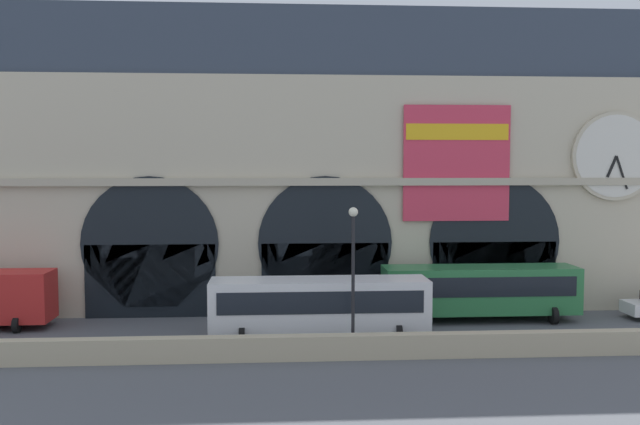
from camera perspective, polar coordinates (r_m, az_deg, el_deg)
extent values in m
plane|color=#54565B|center=(35.72, 1.03, -10.32)|extent=(200.00, 200.00, 0.00)
cube|color=#BCAD8C|center=(31.47, 1.70, -11.25)|extent=(90.00, 0.70, 1.12)
cube|color=beige|center=(42.44, 0.16, 1.57)|extent=(42.67, 5.62, 14.08)
cube|color=#333D4C|center=(43.33, 0.13, 13.71)|extent=(42.67, 5.02, 4.14)
cube|color=black|center=(40.65, -14.06, -5.61)|extent=(7.49, 0.20, 4.27)
cylinder|color=black|center=(40.36, -14.11, -2.62)|extent=(7.88, 0.20, 7.88)
cube|color=black|center=(40.11, 0.44, -5.62)|extent=(7.49, 0.20, 4.27)
cylinder|color=black|center=(39.81, 0.44, -2.59)|extent=(7.88, 0.20, 7.88)
cube|color=black|center=(42.09, 14.43, -5.29)|extent=(7.49, 0.20, 4.27)
cylinder|color=black|center=(41.80, 14.48, -2.40)|extent=(7.88, 0.20, 7.88)
cylinder|color=beige|center=(44.28, 23.59, 4.37)|extent=(5.32, 0.25, 5.32)
cylinder|color=silver|center=(44.17, 23.66, 4.37)|extent=(4.93, 0.06, 4.93)
cube|color=black|center=(43.99, 23.37, 3.57)|extent=(0.67, 0.04, 1.31)
cube|color=black|center=(44.26, 24.07, 3.08)|extent=(0.82, 0.04, 2.01)
cube|color=#D8334C|center=(40.75, 11.44, 4.09)|extent=(6.35, 0.12, 6.81)
cube|color=yellow|center=(40.72, 11.50, 6.68)|extent=(6.10, 0.04, 0.95)
cube|color=#B6AB91|center=(39.46, 0.45, 2.60)|extent=(42.67, 0.50, 0.44)
cube|color=red|center=(40.72, -25.37, -6.38)|extent=(5.50, 2.30, 2.70)
cylinder|color=black|center=(39.59, -24.17, -8.63)|extent=(0.28, 0.84, 0.84)
cylinder|color=black|center=(41.49, -23.17, -8.03)|extent=(0.28, 0.84, 0.84)
cube|color=white|center=(34.51, -0.05, -7.77)|extent=(11.00, 2.50, 2.60)
cube|color=black|center=(33.20, 0.09, -7.62)|extent=(10.12, 0.04, 1.10)
cylinder|color=black|center=(33.68, -6.58, -10.36)|extent=(0.28, 1.00, 1.00)
cylinder|color=black|center=(35.86, -6.40, -9.47)|extent=(0.28, 1.00, 1.00)
cylinder|color=black|center=(34.18, 6.63, -10.15)|extent=(0.28, 1.00, 1.00)
cylinder|color=black|center=(36.33, 5.98, -9.29)|extent=(0.28, 1.00, 1.00)
cube|color=#2D7A42|center=(39.72, 13.31, -6.31)|extent=(11.00, 2.50, 2.60)
cube|color=black|center=(38.47, 13.88, -6.13)|extent=(10.12, 0.04, 1.10)
cylinder|color=black|center=(37.96, 8.16, -8.73)|extent=(0.28, 1.00, 1.00)
cylinder|color=black|center=(40.11, 7.49, -8.03)|extent=(0.28, 1.00, 1.00)
cylinder|color=black|center=(40.24, 19.06, -8.18)|extent=(0.28, 1.00, 1.00)
cylinder|color=black|center=(42.27, 17.87, -7.57)|extent=(0.28, 1.00, 1.00)
cylinder|color=black|center=(44.11, 24.76, -7.53)|extent=(0.28, 0.60, 0.60)
cylinder|color=black|center=(31.73, 2.80, -6.15)|extent=(0.16, 0.16, 6.50)
sphere|color=#F2EDCC|center=(31.31, 2.82, 0.04)|extent=(0.44, 0.44, 0.44)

